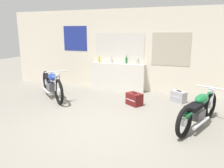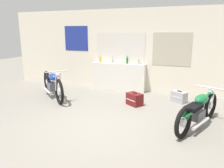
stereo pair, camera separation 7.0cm
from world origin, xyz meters
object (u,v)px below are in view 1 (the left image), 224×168
bottle_leftmost (99,59)px  bottle_left_center (112,60)px  hard_case_silver (179,97)px  hard_case_darkred (134,99)px  bottle_right_center (137,61)px  motorcycle_blue (52,84)px  bottle_center (126,60)px  motorcycle_green (199,109)px

bottle_leftmost → bottle_left_center: bearing=7.2°
hard_case_silver → hard_case_darkred: (-1.16, -0.71, 0.01)m
bottle_right_center → hard_case_silver: size_ratio=0.48×
motorcycle_blue → hard_case_darkred: bearing=3.9°
bottle_left_center → bottle_center: bearing=-2.1°
bottle_left_center → motorcycle_green: (2.86, -2.39, -0.65)m
bottle_center → hard_case_silver: bottle_center is taller
motorcycle_blue → bottle_left_center: bearing=49.0°
motorcycle_green → hard_case_darkred: 1.93m
hard_case_silver → hard_case_darkred: 1.36m
bottle_center → motorcycle_green: size_ratio=0.14×
motorcycle_green → hard_case_silver: size_ratio=3.90×
bottle_left_center → hard_case_darkred: 2.07m
bottle_center → hard_case_silver: 2.16m
bottle_leftmost → bottle_left_center: size_ratio=1.48×
bottle_center → bottle_right_center: (0.38, 0.04, -0.02)m
bottle_left_center → motorcycle_blue: (-1.41, -1.62, -0.60)m
bottle_left_center → motorcycle_green: bottle_left_center is taller
bottle_center → bottle_right_center: 0.38m
bottle_left_center → hard_case_darkred: bottle_left_center is taller
bottle_left_center → bottle_right_center: bearing=1.1°
bottle_center → motorcycle_blue: size_ratio=0.16×
motorcycle_green → hard_case_darkred: bearing=150.3°
bottle_right_center → bottle_left_center: bearing=-178.9°
motorcycle_blue → hard_case_silver: size_ratio=3.56×
hard_case_darkred → bottle_left_center: bearing=129.9°
hard_case_silver → hard_case_darkred: size_ratio=0.93×
motorcycle_green → bottle_leftmost: bearing=144.8°
bottle_leftmost → motorcycle_green: bearing=-35.2°
motorcycle_blue → hard_case_silver: 3.89m
motorcycle_blue → hard_case_darkred: 2.63m
bottle_right_center → motorcycle_blue: bottle_right_center is taller
bottle_left_center → bottle_leftmost: bearing=-172.8°
bottle_center → hard_case_silver: size_ratio=0.56×
motorcycle_blue → motorcycle_green: (4.27, -0.77, -0.06)m
bottle_center → motorcycle_blue: (-1.95, -1.59, -0.64)m
bottle_right_center → hard_case_silver: bottle_right_center is taller
bottle_leftmost → motorcycle_green: size_ratio=0.14×
hard_case_darkred → bottle_right_center: bearing=100.7°
bottle_left_center → motorcycle_green: size_ratio=0.10×
bottle_leftmost → bottle_center: 0.99m
bottle_left_center → hard_case_silver: 2.63m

